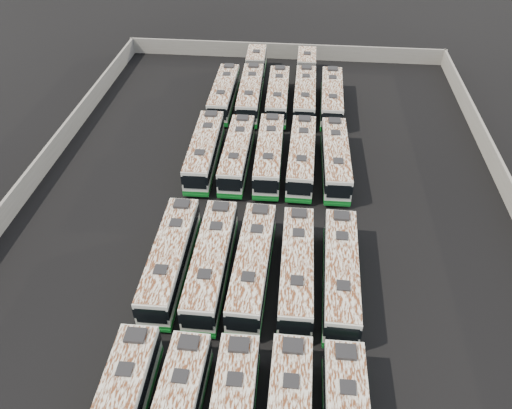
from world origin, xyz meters
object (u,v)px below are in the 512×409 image
bus_midfront_far_left (171,258)px  bus_midback_left (237,154)px  bus_midfront_right (297,269)px  bus_midfront_far_right (340,273)px  bus_midback_right (302,156)px  bus_midback_far_left (205,150)px  bus_back_center (278,96)px  bus_midfront_left (212,262)px  bus_back_far_left (224,93)px  bus_midfront_center (253,265)px  bus_midback_far_right (335,158)px  bus_midback_center (269,154)px  bus_back_far_right (332,97)px  bus_back_left (252,83)px  bus_back_right (305,84)px

bus_midfront_far_left → bus_midback_left: bearing=77.5°
bus_midfront_right → bus_midfront_far_right: size_ratio=0.98×
bus_midfront_far_right → bus_midback_right: size_ratio=1.00×
bus_midfront_right → bus_midfront_far_right: (3.26, -0.16, 0.04)m
bus_midback_far_left → bus_back_center: 14.43m
bus_midfront_left → bus_back_far_left: bus_midfront_left is taller
bus_midfront_center → bus_midback_right: bus_midback_right is taller
bus_back_far_left → bus_midfront_right: bearing=-71.2°
bus_midfront_right → bus_midfront_far_right: 3.27m
bus_midback_far_right → bus_back_center: bearing=115.3°
bus_midback_center → bus_back_center: (0.02, 12.86, -0.05)m
bus_midback_far_left → bus_midfront_left: bearing=-79.2°
bus_midback_left → bus_midfront_center: bearing=-78.2°
bus_back_center → bus_midfront_far_left: bearing=-103.9°
bus_midback_center → bus_back_far_left: (-6.46, 12.77, -0.04)m
bus_midfront_far_right → bus_midfront_left: bearing=-179.7°
bus_midfront_right → bus_midback_right: (-0.05, 15.32, 0.04)m
bus_midback_left → bus_back_far_right: 16.30m
bus_midback_left → bus_back_left: 16.15m
bus_back_center → bus_midfront_center: bearing=-91.2°
bus_midfront_far_left → bus_midfront_right: bus_midfront_far_left is taller
bus_midfront_right → bus_back_far_right: size_ratio=0.98×
bus_midfront_center → bus_back_left: 31.50m
bus_back_right → bus_back_far_right: bus_back_right is taller
bus_back_left → bus_back_right: bus_back_left is taller
bus_midback_center → bus_back_far_right: (6.42, 12.97, -0.01)m
bus_midback_center → bus_back_far_right: size_ratio=1.01×
bus_midback_center → bus_back_right: bus_midback_center is taller
bus_midback_left → bus_back_right: size_ratio=0.63×
bus_back_left → bus_midback_right: bearing=-69.1°
bus_midfront_center → bus_back_right: 31.66m
bus_midback_right → bus_back_center: 13.29m
bus_midfront_far_right → bus_midback_right: 15.83m
bus_midback_right → bus_back_far_right: size_ratio=1.01×
bus_midfront_far_left → bus_back_far_left: (-0.04, 28.05, -0.04)m
bus_midback_far_left → bus_midback_right: bus_midback_far_left is taller
bus_midfront_center → bus_back_far_left: (-6.40, 28.12, -0.04)m
bus_midback_right → bus_back_right: (0.02, 16.18, -0.01)m
bus_midfront_far_left → bus_midback_far_right: 19.93m
bus_midback_far_left → bus_midback_right: size_ratio=1.00×
bus_midfront_right → bus_midback_far_left: 18.23m
bus_midback_far_right → bus_midfront_far_left: bearing=-131.8°
bus_midfront_right → bus_midback_left: size_ratio=1.01×
bus_midfront_right → bus_midback_right: bus_midback_right is taller
bus_midback_right → bus_back_far_right: bus_midback_right is taller
bus_midfront_far_left → bus_back_right: (9.67, 31.42, -0.01)m
bus_midback_center → bus_midfront_right: bearing=-79.0°
bus_midfront_far_left → bus_back_right: bus_midfront_far_left is taller
bus_back_far_right → bus_midfront_center: bearing=-102.0°
bus_midfront_far_left → bus_midback_far_right: size_ratio=1.00×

